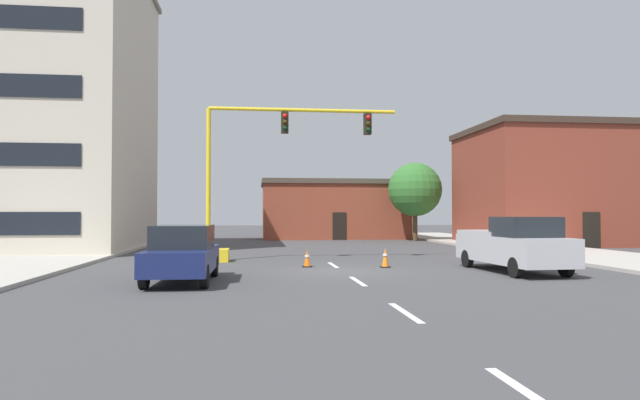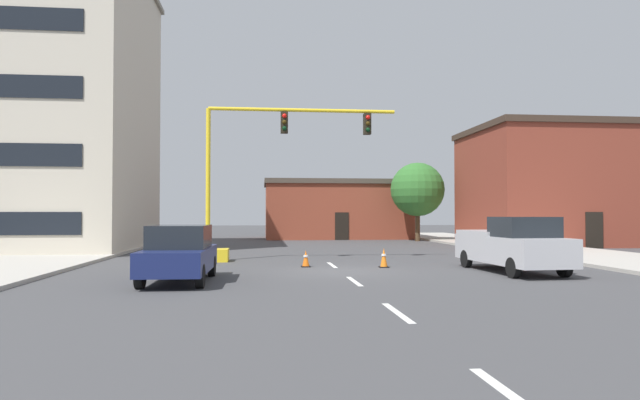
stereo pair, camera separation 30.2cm
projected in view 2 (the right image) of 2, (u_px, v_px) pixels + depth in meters
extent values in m
plane|color=#424244|center=(341.00, 271.00, 20.25)|extent=(160.00, 160.00, 0.00)
cube|color=#B2ADA3|center=(53.00, 256.00, 26.86)|extent=(6.00, 56.00, 0.14)
cube|color=#B2ADA3|center=(560.00, 252.00, 29.56)|extent=(6.00, 56.00, 0.14)
cube|color=silver|center=(515.00, 398.00, 6.33)|extent=(0.16, 2.40, 0.01)
cube|color=silver|center=(397.00, 313.00, 11.80)|extent=(0.16, 2.40, 0.01)
cube|color=silver|center=(354.00, 281.00, 17.27)|extent=(0.16, 2.40, 0.01)
cube|color=silver|center=(332.00, 265.00, 22.74)|extent=(0.16, 2.40, 0.01)
cube|color=beige|center=(4.00, 109.00, 32.36)|extent=(15.52, 12.59, 16.30)
cube|color=brown|center=(335.00, 212.00, 48.19)|extent=(11.96, 7.67, 4.52)
cube|color=#4C4238|center=(335.00, 183.00, 48.26)|extent=(12.26, 7.97, 0.40)
cube|color=black|center=(342.00, 226.00, 44.33)|extent=(1.10, 0.06, 2.20)
cube|color=brown|center=(554.00, 189.00, 38.13)|extent=(10.85, 9.08, 7.59)
cube|color=#3D2D23|center=(554.00, 131.00, 38.23)|extent=(11.15, 9.38, 0.40)
cube|color=black|center=(594.00, 230.00, 33.52)|extent=(1.10, 0.06, 2.20)
cube|color=yellow|center=(208.00, 255.00, 24.46)|extent=(1.80, 1.20, 0.55)
cylinder|color=yellow|center=(208.00, 178.00, 24.54)|extent=(0.20, 0.20, 6.20)
cylinder|color=yellow|center=(303.00, 110.00, 25.06)|extent=(8.38, 0.16, 0.16)
cube|color=black|center=(284.00, 123.00, 24.96)|extent=(0.32, 0.36, 0.95)
sphere|color=red|center=(284.00, 116.00, 24.77)|extent=(0.20, 0.20, 0.20)
sphere|color=#38280A|center=(284.00, 122.00, 24.77)|extent=(0.20, 0.20, 0.20)
sphere|color=black|center=(284.00, 128.00, 24.76)|extent=(0.20, 0.20, 0.20)
cube|color=black|center=(367.00, 124.00, 25.35)|extent=(0.32, 0.36, 0.95)
sphere|color=red|center=(368.00, 117.00, 25.17)|extent=(0.20, 0.20, 0.20)
sphere|color=#38280A|center=(368.00, 124.00, 25.16)|extent=(0.20, 0.20, 0.20)
sphere|color=black|center=(368.00, 130.00, 25.15)|extent=(0.20, 0.20, 0.20)
cylinder|color=#4C3823|center=(418.00, 225.00, 42.60)|extent=(0.36, 0.36, 2.41)
sphere|color=#33702D|center=(417.00, 189.00, 42.67)|extent=(4.11, 4.11, 4.11)
cube|color=#BCBCC1|center=(511.00, 249.00, 20.05)|extent=(2.28, 5.50, 0.95)
cube|color=#1E2328|center=(524.00, 227.00, 19.19)|extent=(1.93, 1.89, 0.70)
cube|color=#BCBCC1|center=(496.00, 233.00, 21.24)|extent=(2.14, 2.91, 0.16)
cylinder|color=black|center=(564.00, 267.00, 18.37)|extent=(0.25, 0.69, 0.68)
cylinder|color=black|center=(513.00, 268.00, 18.09)|extent=(0.25, 0.69, 0.68)
cylinder|color=black|center=(509.00, 258.00, 22.00)|extent=(0.25, 0.69, 0.68)
cylinder|color=black|center=(466.00, 259.00, 21.72)|extent=(0.25, 0.69, 0.68)
cube|color=navy|center=(179.00, 259.00, 17.12)|extent=(1.93, 4.53, 0.70)
cube|color=#1E2328|center=(180.00, 237.00, 17.24)|extent=(1.74, 2.33, 0.70)
cylinder|color=black|center=(162.00, 266.00, 18.56)|extent=(0.23, 0.68, 0.68)
cylinder|color=black|center=(212.00, 266.00, 18.71)|extent=(0.23, 0.68, 0.68)
cylinder|color=black|center=(140.00, 277.00, 15.52)|extent=(0.23, 0.68, 0.68)
cylinder|color=black|center=(200.00, 276.00, 15.66)|extent=(0.23, 0.68, 0.68)
cube|color=black|center=(384.00, 267.00, 21.69)|extent=(0.36, 0.36, 0.04)
cone|color=orange|center=(384.00, 257.00, 21.70)|extent=(0.28, 0.28, 0.73)
cylinder|color=white|center=(384.00, 255.00, 21.70)|extent=(0.19, 0.19, 0.08)
cube|color=black|center=(306.00, 266.00, 21.91)|extent=(0.36, 0.36, 0.04)
cone|color=orange|center=(306.00, 258.00, 21.92)|extent=(0.28, 0.28, 0.63)
cylinder|color=white|center=(306.00, 256.00, 21.92)|extent=(0.19, 0.19, 0.08)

